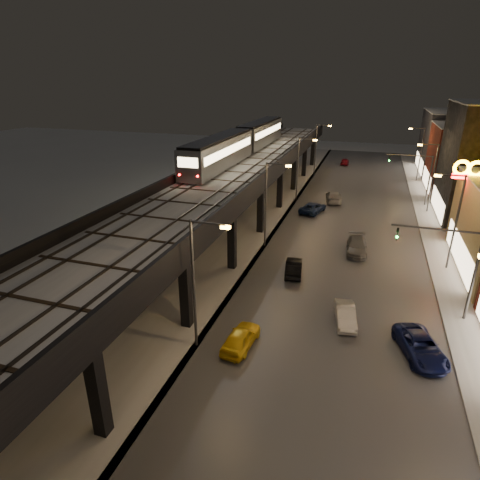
% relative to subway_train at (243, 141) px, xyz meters
% --- Properties ---
extents(road_surface, '(17.00, 120.00, 0.06)m').
position_rel_subway_train_xyz_m(road_surface, '(16.00, -12.71, -8.38)').
color(road_surface, '#46474D').
rests_on(road_surface, ground).
extents(sidewalk_right, '(4.00, 120.00, 0.14)m').
position_rel_subway_train_xyz_m(sidewalk_right, '(26.00, -12.71, -8.34)').
color(sidewalk_right, '#9FA1A8').
rests_on(sidewalk_right, ground).
extents(under_viaduct_pavement, '(11.00, 120.00, 0.06)m').
position_rel_subway_train_xyz_m(under_viaduct_pavement, '(2.50, -12.71, -8.38)').
color(under_viaduct_pavement, '#9FA1A8').
rests_on(under_viaduct_pavement, ground).
extents(elevated_viaduct, '(9.00, 100.00, 6.30)m').
position_rel_subway_train_xyz_m(elevated_viaduct, '(2.50, -15.86, -2.79)').
color(elevated_viaduct, black).
rests_on(elevated_viaduct, ground).
extents(viaduct_trackbed, '(8.40, 100.00, 0.32)m').
position_rel_subway_train_xyz_m(viaduct_trackbed, '(2.49, -15.73, -2.02)').
color(viaduct_trackbed, '#B2B7C1').
rests_on(viaduct_trackbed, elevated_viaduct).
extents(viaduct_parapet_streetside, '(0.30, 100.00, 1.10)m').
position_rel_subway_train_xyz_m(viaduct_parapet_streetside, '(6.85, -15.71, -1.56)').
color(viaduct_parapet_streetside, black).
rests_on(viaduct_parapet_streetside, elevated_viaduct).
extents(viaduct_parapet_far, '(0.30, 100.00, 1.10)m').
position_rel_subway_train_xyz_m(viaduct_parapet_far, '(-1.85, -15.71, -1.56)').
color(viaduct_parapet_far, black).
rests_on(viaduct_parapet_far, elevated_viaduct).
extents(building_e, '(12.20, 12.20, 10.16)m').
position_rel_subway_train_xyz_m(building_e, '(32.49, 14.29, -3.33)').
color(building_e, maroon).
rests_on(building_e, ground).
extents(building_f, '(12.20, 16.20, 11.16)m').
position_rel_subway_train_xyz_m(building_f, '(32.49, 28.29, -2.83)').
color(building_f, '#292A31').
rests_on(building_f, ground).
extents(streetlight_left_1, '(2.57, 0.28, 9.00)m').
position_rel_subway_train_xyz_m(streetlight_left_1, '(8.07, -34.71, -3.17)').
color(streetlight_left_1, '#38383A').
rests_on(streetlight_left_1, ground).
extents(streetlight_left_2, '(2.57, 0.28, 9.00)m').
position_rel_subway_train_xyz_m(streetlight_left_2, '(8.07, -16.71, -3.17)').
color(streetlight_left_2, '#38383A').
rests_on(streetlight_left_2, ground).
extents(streetlight_right_2, '(2.56, 0.28, 9.00)m').
position_rel_subway_train_xyz_m(streetlight_right_2, '(25.23, -16.71, -3.17)').
color(streetlight_right_2, '#38383A').
rests_on(streetlight_right_2, ground).
extents(streetlight_left_3, '(2.57, 0.28, 9.00)m').
position_rel_subway_train_xyz_m(streetlight_left_3, '(8.07, 1.29, -3.17)').
color(streetlight_left_3, '#38383A').
rests_on(streetlight_left_3, ground).
extents(streetlight_right_3, '(2.56, 0.28, 9.00)m').
position_rel_subway_train_xyz_m(streetlight_right_3, '(25.23, 1.29, -3.17)').
color(streetlight_right_3, '#38383A').
rests_on(streetlight_right_3, ground).
extents(streetlight_left_4, '(2.57, 0.28, 9.00)m').
position_rel_subway_train_xyz_m(streetlight_left_4, '(8.07, 19.29, -3.17)').
color(streetlight_left_4, '#38383A').
rests_on(streetlight_left_4, ground).
extents(streetlight_right_4, '(2.56, 0.28, 9.00)m').
position_rel_subway_train_xyz_m(streetlight_right_4, '(25.23, 19.29, -3.17)').
color(streetlight_right_4, '#38383A').
rests_on(streetlight_right_4, ground).
extents(traffic_light_rig_a, '(6.10, 0.34, 7.00)m').
position_rel_subway_train_xyz_m(traffic_light_rig_a, '(24.34, -25.71, -3.91)').
color(traffic_light_rig_a, '#38383A').
rests_on(traffic_light_rig_a, ground).
extents(traffic_light_rig_b, '(6.10, 0.34, 7.00)m').
position_rel_subway_train_xyz_m(traffic_light_rig_b, '(24.34, 4.29, -3.91)').
color(traffic_light_rig_b, '#38383A').
rests_on(traffic_light_rig_b, ground).
extents(subway_train, '(3.01, 36.79, 3.60)m').
position_rel_subway_train_xyz_m(subway_train, '(0.00, 0.00, 0.00)').
color(subway_train, gray).
rests_on(subway_train, viaduct_trackbed).
extents(car_taxi, '(1.95, 4.16, 1.38)m').
position_rel_subway_train_xyz_m(car_taxi, '(10.68, -33.92, -7.72)').
color(car_taxi, gold).
rests_on(car_taxi, ground).
extents(car_near_white, '(2.04, 4.30, 1.36)m').
position_rel_subway_train_xyz_m(car_near_white, '(12.00, -22.29, -7.73)').
color(car_near_white, black).
rests_on(car_near_white, ground).
extents(car_mid_silver, '(3.47, 5.30, 1.35)m').
position_rel_subway_train_xyz_m(car_mid_silver, '(10.97, -3.69, -7.73)').
color(car_mid_silver, '#111F44').
rests_on(car_mid_silver, ground).
extents(car_mid_dark, '(2.80, 5.36, 1.48)m').
position_rel_subway_train_xyz_m(car_mid_dark, '(13.06, 2.19, -7.67)').
color(car_mid_dark, gray).
rests_on(car_mid_dark, ground).
extents(car_far_white, '(1.53, 3.75, 1.27)m').
position_rel_subway_train_xyz_m(car_far_white, '(12.53, 29.79, -7.77)').
color(car_far_white, maroon).
rests_on(car_far_white, ground).
extents(car_onc_silver, '(1.95, 3.97, 1.25)m').
position_rel_subway_train_xyz_m(car_onc_silver, '(17.10, -28.89, -7.78)').
color(car_onc_silver, '#9A9A9B').
rests_on(car_onc_silver, ground).
extents(car_onc_dark, '(3.66, 5.32, 1.35)m').
position_rel_subway_train_xyz_m(car_onc_dark, '(21.99, -31.24, -7.73)').
color(car_onc_dark, '#101749').
rests_on(car_onc_dark, ground).
extents(car_onc_white, '(2.28, 4.95, 1.40)m').
position_rel_subway_train_xyz_m(car_onc_white, '(17.20, -15.52, -7.71)').
color(car_onc_white, '#57585A').
rests_on(car_onc_white, ground).
extents(sign_mcdonalds, '(2.84, 0.51, 9.56)m').
position_rel_subway_train_xyz_m(sign_mcdonalds, '(26.50, -12.46, -0.71)').
color(sign_mcdonalds, '#38383A').
rests_on(sign_mcdonalds, ground).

